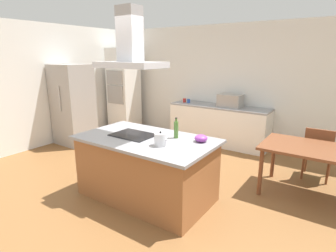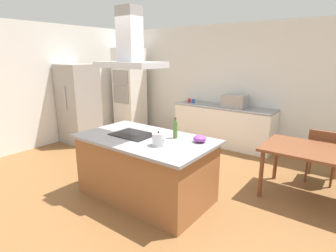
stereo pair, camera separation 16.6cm
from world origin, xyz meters
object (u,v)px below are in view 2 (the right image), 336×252
(olive_oil_bottle, at_px, (175,129))
(coffee_mug_blue, at_px, (193,101))
(wall_oven_stack, at_px, (130,89))
(refrigerator, at_px, (79,104))
(tea_kettle, at_px, (159,139))
(mixing_bowl, at_px, (200,139))
(dining_table, at_px, (317,156))
(cooktop, at_px, (133,134))
(chair_facing_back_wall, at_px, (322,153))
(countertop_microwave, at_px, (235,101))
(coffee_mug_red, at_px, (189,100))
(range_hood, at_px, (130,48))

(olive_oil_bottle, distance_m, coffee_mug_blue, 2.90)
(wall_oven_stack, height_order, refrigerator, wall_oven_stack)
(tea_kettle, xyz_separation_m, mixing_bowl, (0.35, 0.43, -0.03))
(dining_table, bearing_deg, cooktop, -148.24)
(refrigerator, distance_m, chair_facing_back_wall, 5.06)
(countertop_microwave, bearing_deg, coffee_mug_red, -178.50)
(olive_oil_bottle, relative_size, wall_oven_stack, 0.13)
(dining_table, bearing_deg, refrigerator, -176.38)
(wall_oven_stack, height_order, dining_table, wall_oven_stack)
(tea_kettle, distance_m, dining_table, 2.22)
(wall_oven_stack, height_order, chair_facing_back_wall, wall_oven_stack)
(chair_facing_back_wall, bearing_deg, cooktop, -137.32)
(tea_kettle, distance_m, range_hood, 1.28)
(coffee_mug_blue, distance_m, wall_oven_stack, 1.96)
(tea_kettle, distance_m, chair_facing_back_wall, 2.74)
(olive_oil_bottle, relative_size, countertop_microwave, 0.58)
(coffee_mug_red, distance_m, coffee_mug_blue, 0.13)
(refrigerator, xyz_separation_m, dining_table, (4.94, 0.31, -0.24))
(cooktop, relative_size, mixing_bowl, 3.45)
(coffee_mug_red, relative_size, range_hood, 0.10)
(refrigerator, relative_size, dining_table, 1.30)
(tea_kettle, height_order, refrigerator, refrigerator)
(cooktop, xyz_separation_m, range_hood, (0.00, 0.00, 1.20))
(refrigerator, relative_size, chair_facing_back_wall, 2.04)
(tea_kettle, height_order, olive_oil_bottle, olive_oil_bottle)
(wall_oven_stack, bearing_deg, countertop_microwave, 4.48)
(dining_table, bearing_deg, coffee_mug_blue, 153.24)
(coffee_mug_blue, bearing_deg, countertop_microwave, 2.87)
(wall_oven_stack, relative_size, chair_facing_back_wall, 2.47)
(olive_oil_bottle, height_order, countertop_microwave, olive_oil_bottle)
(coffee_mug_blue, relative_size, refrigerator, 0.05)
(refrigerator, bearing_deg, range_hood, -20.80)
(cooktop, distance_m, dining_table, 2.59)
(coffee_mug_red, height_order, chair_facing_back_wall, coffee_mug_red)
(countertop_microwave, distance_m, coffee_mug_blue, 1.04)
(wall_oven_stack, bearing_deg, dining_table, -14.84)
(tea_kettle, xyz_separation_m, wall_oven_stack, (-3.26, 2.79, 0.12))
(mixing_bowl, bearing_deg, refrigerator, 168.34)
(coffee_mug_blue, bearing_deg, mixing_bowl, -56.79)
(refrigerator, bearing_deg, wall_oven_stack, 87.14)
(wall_oven_stack, relative_size, range_hood, 2.44)
(mixing_bowl, height_order, dining_table, mixing_bowl)
(cooktop, relative_size, coffee_mug_red, 6.67)
(range_hood, bearing_deg, olive_oil_bottle, 22.64)
(olive_oil_bottle, relative_size, coffee_mug_blue, 3.21)
(coffee_mug_blue, bearing_deg, dining_table, -26.76)
(olive_oil_bottle, distance_m, range_hood, 1.25)
(cooktop, bearing_deg, coffee_mug_blue, 104.31)
(cooktop, height_order, refrigerator, refrigerator)
(range_hood, bearing_deg, cooktop, 0.00)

